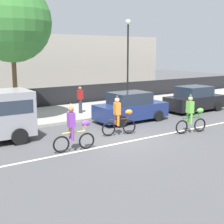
# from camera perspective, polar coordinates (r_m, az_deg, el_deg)

# --- Properties ---
(ground_plane) EXTENTS (80.00, 80.00, 0.00)m
(ground_plane) POSITION_cam_1_polar(r_m,az_deg,el_deg) (13.96, 1.84, -4.93)
(ground_plane) COLOR #4C4C4F
(road_centre_line) EXTENTS (36.00, 0.14, 0.01)m
(road_centre_line) POSITION_cam_1_polar(r_m,az_deg,el_deg) (13.57, 3.09, -5.38)
(road_centre_line) COLOR beige
(road_centre_line) RESTS_ON ground
(sidewalk_curb) EXTENTS (60.00, 5.00, 0.15)m
(sidewalk_curb) POSITION_cam_1_polar(r_m,az_deg,el_deg) (19.43, -9.48, -0.31)
(sidewalk_curb) COLOR #9E9B93
(sidewalk_curb) RESTS_ON ground
(fence_line) EXTENTS (40.00, 0.08, 1.40)m
(fence_line) POSITION_cam_1_polar(r_m,az_deg,el_deg) (21.97, -12.71, 2.51)
(fence_line) COLOR black
(fence_line) RESTS_ON ground
(building_backdrop) EXTENTS (28.00, 8.00, 5.30)m
(building_backdrop) POSITION_cam_1_polar(r_m,az_deg,el_deg) (30.08, -18.05, 8.18)
(building_backdrop) COLOR #B2A899
(building_backdrop) RESTS_ON ground
(parade_cyclist_purple) EXTENTS (1.72, 0.51, 1.92)m
(parade_cyclist_purple) POSITION_cam_1_polar(r_m,az_deg,el_deg) (12.18, -6.92, -3.27)
(parade_cyclist_purple) COLOR black
(parade_cyclist_purple) RESTS_ON ground
(parade_cyclist_orange) EXTENTS (1.70, 0.54, 1.92)m
(parade_cyclist_orange) POSITION_cam_1_polar(r_m,az_deg,el_deg) (14.41, 1.35, -0.98)
(parade_cyclist_orange) COLOR black
(parade_cyclist_orange) RESTS_ON ground
(parade_cyclist_lime) EXTENTS (1.70, 0.54, 1.92)m
(parade_cyclist_lime) POSITION_cam_1_polar(r_m,az_deg,el_deg) (15.27, 14.36, -0.64)
(parade_cyclist_lime) COLOR black
(parade_cyclist_lime) RESTS_ON ground
(parked_car_navy) EXTENTS (4.10, 1.92, 1.64)m
(parked_car_navy) POSITION_cam_1_polar(r_m,az_deg,el_deg) (17.34, 3.42, 0.83)
(parked_car_navy) COLOR navy
(parked_car_navy) RESTS_ON ground
(parked_car_black) EXTENTS (4.10, 1.92, 1.64)m
(parked_car_black) POSITION_cam_1_polar(r_m,az_deg,el_deg) (21.00, 14.84, 2.26)
(parked_car_black) COLOR black
(parked_car_black) RESTS_ON ground
(street_lamp_post) EXTENTS (0.36, 0.36, 5.86)m
(street_lamp_post) POSITION_cam_1_polar(r_m,az_deg,el_deg) (22.10, 2.92, 11.36)
(street_lamp_post) COLOR black
(street_lamp_post) RESTS_ON sidewalk_curb
(street_tree_near_lamp) EXTENTS (4.10, 4.10, 7.21)m
(street_tree_near_lamp) POSITION_cam_1_polar(r_m,az_deg,el_deg) (17.26, -17.92, 15.36)
(street_tree_near_lamp) COLOR brown
(street_tree_near_lamp) RESTS_ON sidewalk_curb
(pedestrian_onlooker) EXTENTS (0.32, 0.20, 1.62)m
(pedestrian_onlooker) POSITION_cam_1_polar(r_m,az_deg,el_deg) (18.94, -5.83, 2.37)
(pedestrian_onlooker) COLOR #33333D
(pedestrian_onlooker) RESTS_ON sidewalk_curb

